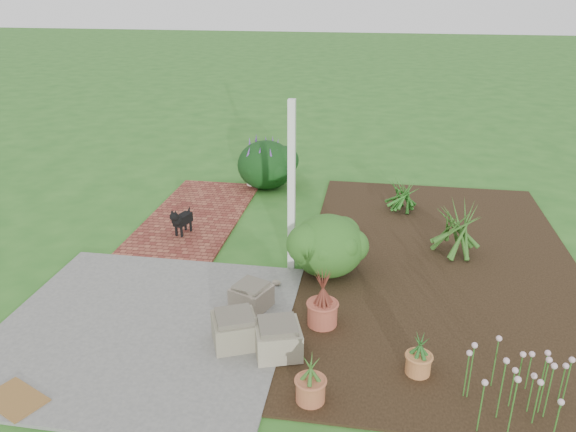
% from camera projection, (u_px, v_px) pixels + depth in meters
% --- Properties ---
extents(ground, '(80.00, 80.00, 0.00)m').
position_uv_depth(ground, '(270.00, 269.00, 8.28)').
color(ground, '#28611E').
rests_on(ground, ground).
extents(concrete_patio, '(3.50, 3.50, 0.04)m').
position_uv_depth(concrete_patio, '(143.00, 327.00, 6.87)').
color(concrete_patio, '#61615E').
rests_on(concrete_patio, ground).
extents(brick_path, '(1.60, 3.50, 0.04)m').
position_uv_depth(brick_path, '(196.00, 215.00, 10.12)').
color(brick_path, maroon).
rests_on(brick_path, ground).
extents(garden_bed, '(4.00, 7.00, 0.03)m').
position_uv_depth(garden_bed, '(441.00, 265.00, 8.36)').
color(garden_bed, black).
rests_on(garden_bed, ground).
extents(veranda_post, '(0.10, 0.10, 2.50)m').
position_uv_depth(veranda_post, '(292.00, 189.00, 7.84)').
color(veranda_post, white).
rests_on(veranda_post, ground).
extents(stone_trough_near, '(0.65, 0.65, 0.33)m').
position_uv_depth(stone_trough_near, '(235.00, 331.00, 6.48)').
color(stone_trough_near, '#706B54').
rests_on(stone_trough_near, concrete_patio).
extents(stone_trough_mid, '(0.63, 0.63, 0.33)m').
position_uv_depth(stone_trough_mid, '(278.00, 340.00, 6.31)').
color(stone_trough_mid, gray).
rests_on(stone_trough_mid, concrete_patio).
extents(stone_trough_far, '(0.57, 0.57, 0.29)m').
position_uv_depth(stone_trough_far, '(251.00, 297.00, 7.20)').
color(stone_trough_far, '#726355').
rests_on(stone_trough_far, concrete_patio).
extents(coir_doormat, '(0.73, 0.62, 0.02)m').
position_uv_depth(coir_doormat, '(15.00, 399.00, 5.65)').
color(coir_doormat, brown).
rests_on(coir_doormat, concrete_patio).
extents(black_dog, '(0.26, 0.52, 0.45)m').
position_uv_depth(black_dog, '(181.00, 219.00, 9.21)').
color(black_dog, black).
rests_on(black_dog, brick_path).
extents(cream_ceramic_urn, '(0.36, 0.36, 0.38)m').
position_uv_depth(cream_ceramic_urn, '(253.00, 176.00, 11.51)').
color(cream_ceramic_urn, beige).
rests_on(cream_ceramic_urn, brick_path).
extents(evergreen_shrub, '(1.27, 1.27, 0.89)m').
position_uv_depth(evergreen_shrub, '(328.00, 244.00, 7.98)').
color(evergreen_shrub, '#133F19').
rests_on(evergreen_shrub, garden_bed).
extents(agapanthus_clump_back, '(1.26, 1.26, 0.95)m').
position_uv_depth(agapanthus_clump_back, '(456.00, 225.00, 8.53)').
color(agapanthus_clump_back, '#0D4114').
rests_on(agapanthus_clump_back, garden_bed).
extents(agapanthus_clump_front, '(0.96, 0.96, 0.69)m').
position_uv_depth(agapanthus_clump_front, '(403.00, 193.00, 10.17)').
color(agapanthus_clump_front, '#114017').
rests_on(agapanthus_clump_front, garden_bed).
extents(pink_flower_patch, '(1.41, 1.41, 0.70)m').
position_uv_depth(pink_flower_patch, '(519.00, 384.00, 5.37)').
color(pink_flower_patch, '#113D0F').
rests_on(pink_flower_patch, garden_bed).
extents(terracotta_pot_bronze, '(0.45, 0.45, 0.30)m').
position_uv_depth(terracotta_pot_bronze, '(322.00, 313.00, 6.86)').
color(terracotta_pot_bronze, '#A54C38').
rests_on(terracotta_pot_bronze, garden_bed).
extents(terracotta_pot_small_left, '(0.30, 0.30, 0.22)m').
position_uv_depth(terracotta_pot_small_left, '(418.00, 364.00, 6.02)').
color(terracotta_pot_small_left, '#B46F3D').
rests_on(terracotta_pot_small_left, garden_bed).
extents(terracotta_pot_small_right, '(0.30, 0.30, 0.25)m').
position_uv_depth(terracotta_pot_small_right, '(310.00, 390.00, 5.62)').
color(terracotta_pot_small_right, '#A95B39').
rests_on(terracotta_pot_small_right, garden_bed).
extents(purple_flowering_bush, '(1.49, 1.49, 0.99)m').
position_uv_depth(purple_flowering_bush, '(266.00, 164.00, 11.39)').
color(purple_flowering_bush, black).
rests_on(purple_flowering_bush, ground).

